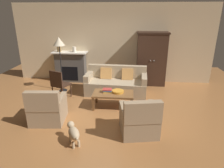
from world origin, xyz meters
TOP-DOWN VIEW (x-y plane):
  - ground_plane at (0.00, 0.00)m, footprint 9.60×9.60m
  - back_wall at (0.00, 2.55)m, footprint 7.20×0.10m
  - fireplace at (-1.55, 2.30)m, footprint 1.26×0.48m
  - armoire at (1.40, 2.22)m, footprint 1.06×0.57m
  - couch at (0.23, 1.26)m, footprint 1.96×0.94m
  - coffee_table at (0.22, 0.24)m, footprint 1.10×0.60m
  - fruit_bowl at (0.35, 0.29)m, footprint 0.32×0.32m
  - book_stack at (0.06, 0.28)m, footprint 0.26×0.20m
  - mantel_vase_bronze at (-1.93, 2.28)m, footprint 0.15×0.15m
  - mantel_vase_cream at (-1.37, 2.28)m, footprint 0.14×0.14m
  - armchair_near_left at (-1.28, -0.66)m, footprint 0.84×0.83m
  - armchair_near_right at (0.89, -0.98)m, footprint 0.89×0.89m
  - side_chair_wooden at (-1.43, 0.64)m, footprint 0.57×0.57m
  - floor_lamp at (-1.56, 1.29)m, footprint 0.36×0.36m
  - dog at (-0.43, -1.44)m, footprint 0.38×0.51m

SIDE VIEW (x-z plane):
  - ground_plane at x=0.00m, z-range 0.00..0.00m
  - dog at x=-0.43m, z-range 0.05..0.44m
  - armchair_near_left at x=-1.28m, z-range -0.12..0.76m
  - armchair_near_right at x=0.89m, z-range -0.12..0.76m
  - couch at x=0.23m, z-range -0.11..0.75m
  - coffee_table at x=0.22m, z-range 0.16..0.58m
  - fruit_bowl at x=0.35m, z-range 0.42..0.48m
  - book_stack at x=0.06m, z-range 0.42..0.52m
  - side_chair_wooden at x=-1.43m, z-range 0.06..0.96m
  - fireplace at x=-1.55m, z-range 0.01..1.13m
  - armoire at x=1.40m, z-range 0.00..1.87m
  - mantel_vase_cream at x=-1.37m, z-range 1.12..1.31m
  - mantel_vase_bronze at x=-1.93m, z-range 1.12..1.35m
  - back_wall at x=0.00m, z-range 0.00..2.80m
  - floor_lamp at x=-1.56m, z-range 0.65..2.42m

